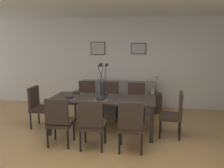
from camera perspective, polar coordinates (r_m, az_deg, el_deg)
ground_plane at (r=4.21m, az=-3.28°, el=-16.70°), size 9.00×9.00×0.00m
back_wall_panel at (r=6.99m, az=2.81°, el=5.18°), size 9.00×0.10×2.60m
dining_table at (r=4.98m, az=-2.30°, el=-4.15°), size 2.20×0.95×0.74m
dining_chair_near_left at (r=4.43m, az=-12.72°, el=-8.40°), size 0.46×0.46×0.92m
dining_chair_near_right at (r=6.03m, az=-6.38°, el=-3.27°), size 0.46×0.46×0.92m
dining_chair_far_left at (r=4.21m, az=-4.87°, el=-9.20°), size 0.47×0.47×0.92m
dining_chair_far_right at (r=5.86m, az=-0.51°, el=-3.60°), size 0.46×0.46×0.92m
dining_chair_mid_left at (r=4.12m, az=4.63°, el=-9.65°), size 0.46×0.46×0.92m
dining_chair_mid_right at (r=5.77m, az=5.88°, el=-3.86°), size 0.47×0.47×0.92m
dining_chair_head_west at (r=5.55m, az=-17.38°, el=-4.85°), size 0.44×0.44×0.92m
dining_chair_head_east at (r=4.91m, az=14.94°, el=-6.68°), size 0.47×0.47×0.92m
centerpiece_vase at (r=4.91m, az=-2.31°, el=-0.18°), size 0.21×0.23×0.73m
placemat_near_left at (r=4.95m, az=-10.34°, el=-3.57°), size 0.32×0.32×0.01m
bowl_near_left at (r=4.94m, az=-10.35°, el=-3.15°), size 0.17×0.17×0.07m
placemat_near_right at (r=5.34m, az=-8.74°, el=-2.51°), size 0.32×0.32×0.01m
bowl_near_right at (r=5.33m, az=-8.75°, el=-2.12°), size 0.17×0.17×0.07m
placemat_far_left at (r=4.76m, az=-2.86°, el=-3.95°), size 0.32×0.32×0.01m
bowl_far_left at (r=4.76m, az=-2.86°, el=-3.52°), size 0.17×0.17×0.07m
placemat_far_right at (r=5.17m, az=-1.79°, el=-2.82°), size 0.32×0.32×0.01m
bowl_far_right at (r=5.16m, az=-1.80°, el=-2.42°), size 0.17×0.17×0.07m
sofa at (r=6.63m, az=1.10°, el=-4.04°), size 2.09×0.84×0.80m
side_table at (r=6.55m, az=10.42°, el=-4.56°), size 0.36×0.36×0.52m
table_lamp at (r=6.42m, az=10.60°, el=0.92°), size 0.22×0.22×0.51m
framed_picture_left at (r=7.03m, az=-3.44°, el=8.62°), size 0.44×0.03×0.39m
framed_picture_center at (r=6.85m, az=6.48°, el=8.53°), size 0.43×0.03×0.32m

